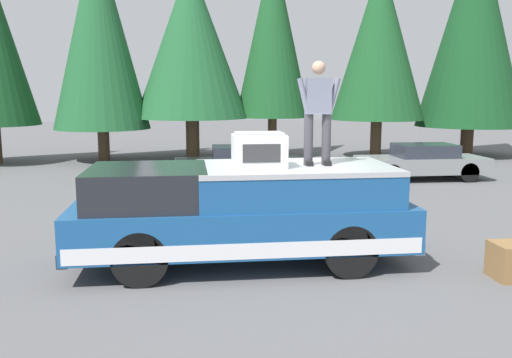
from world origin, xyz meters
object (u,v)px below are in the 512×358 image
parked_car_grey (422,162)px  wooden_crate (511,261)px  compressor_unit (259,150)px  pickup_truck (242,213)px  parked_car_black (241,164)px  person_on_truck_bed (318,110)px

parked_car_grey → wooden_crate: (-9.33, 2.66, -0.30)m
compressor_unit → wooden_crate: size_ratio=1.50×
pickup_truck → wooden_crate: 4.26m
wooden_crate → parked_car_black: bearing=19.1°
compressor_unit → person_on_truck_bed: bearing=-81.5°
person_on_truck_bed → parked_car_black: size_ratio=0.41×
parked_car_black → compressor_unit: bearing=176.6°
parked_car_grey → wooden_crate: parked_car_grey is taller
parked_car_black → wooden_crate: size_ratio=7.32×
pickup_truck → parked_car_black: 8.22m
parked_car_grey → person_on_truck_bed: bearing=146.1°
pickup_truck → wooden_crate: size_ratio=9.89×
person_on_truck_bed → parked_car_black: 8.44m
compressor_unit → parked_car_grey: (8.24, -6.43, -1.35)m
parked_car_grey → compressor_unit: bearing=142.0°
pickup_truck → wooden_crate: bearing=-107.3°
pickup_truck → person_on_truck_bed: 2.09m
parked_car_black → wooden_crate: parked_car_black is taller
parked_car_grey → wooden_crate: 9.70m
person_on_truck_bed → parked_car_grey: person_on_truck_bed is taller
compressor_unit → wooden_crate: compressor_unit is taller
compressor_unit → wooden_crate: bearing=-106.1°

